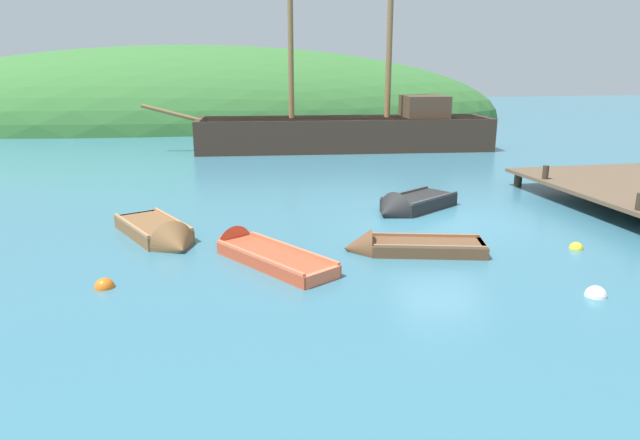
{
  "coord_description": "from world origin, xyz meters",
  "views": [
    {
      "loc": [
        -6.57,
        -14.57,
        4.33
      ],
      "look_at": [
        -3.7,
        -0.51,
        0.38
      ],
      "focal_mm": 31.74,
      "sensor_mm": 36.0,
      "label": 1
    }
  ],
  "objects": [
    {
      "name": "ground_plane",
      "position": [
        0.0,
        0.0,
        0.0
      ],
      "size": [
        120.0,
        120.0,
        0.0
      ],
      "primitive_type": "plane",
      "color": "teal"
    },
    {
      "name": "rowboat_far",
      "position": [
        -7.79,
        -0.25,
        0.11
      ],
      "size": [
        2.43,
        3.5,
        1.14
      ],
      "rotation": [
        0.0,
        0.0,
        5.14
      ],
      "color": "brown",
      "rests_on": "ground"
    },
    {
      "name": "shore_hill",
      "position": [
        -6.91,
        31.66,
        0.0
      ],
      "size": [
        50.44,
        19.81,
        11.61
      ],
      "primitive_type": "ellipsoid",
      "color": "#387033",
      "rests_on": "ground"
    },
    {
      "name": "rowboat_outer_left",
      "position": [
        -5.5,
        -2.1,
        0.08
      ],
      "size": [
        2.9,
        3.86,
        1.0
      ],
      "rotation": [
        0.0,
        0.0,
        2.12
      ],
      "color": "#C64C2D",
      "rests_on": "ground"
    },
    {
      "name": "buoy_yellow",
      "position": [
        2.17,
        -3.0,
        0.0
      ],
      "size": [
        0.33,
        0.33,
        0.33
      ],
      "primitive_type": "sphere",
      "color": "yellow",
      "rests_on": "ground"
    },
    {
      "name": "rowboat_near_dock",
      "position": [
        -2.05,
        -2.41,
        0.08
      ],
      "size": [
        3.47,
        1.81,
        0.96
      ],
      "rotation": [
        0.0,
        0.0,
        2.88
      ],
      "color": "brown",
      "rests_on": "ground"
    },
    {
      "name": "buoy_white",
      "position": [
        0.7,
        -5.69,
        0.0
      ],
      "size": [
        0.42,
        0.42,
        0.42
      ],
      "primitive_type": "sphere",
      "color": "white",
      "rests_on": "ground"
    },
    {
      "name": "rowboat_outer_right",
      "position": [
        -0.52,
        1.32,
        0.14
      ],
      "size": [
        3.18,
        2.63,
        1.14
      ],
      "rotation": [
        0.0,
        0.0,
        3.71
      ],
      "color": "black",
      "rests_on": "ground"
    },
    {
      "name": "buoy_orange",
      "position": [
        -8.7,
        -3.32,
        0.0
      ],
      "size": [
        0.4,
        0.4,
        0.4
      ],
      "primitive_type": "sphere",
      "color": "orange",
      "rests_on": "ground"
    },
    {
      "name": "sailing_ship",
      "position": [
        0.8,
        14.35,
        0.61
      ],
      "size": [
        17.97,
        4.89,
        11.71
      ],
      "rotation": [
        0.0,
        0.0,
        3.04
      ],
      "color": "#38281E",
      "rests_on": "ground"
    }
  ]
}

